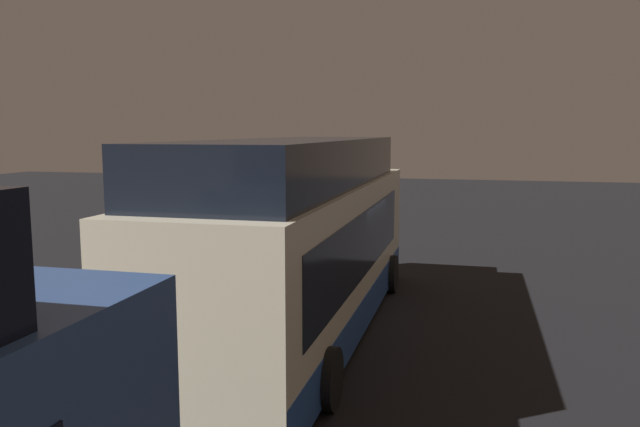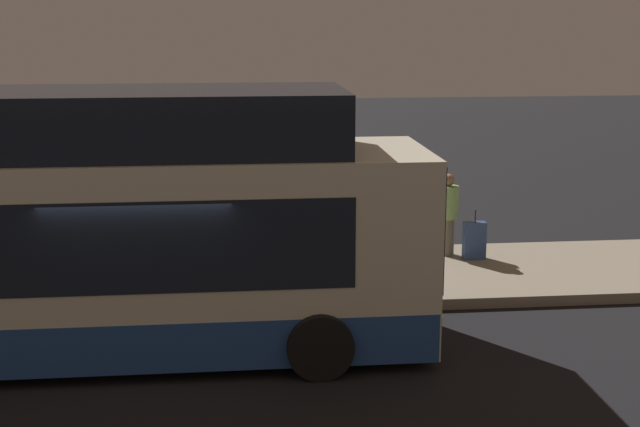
{
  "view_description": "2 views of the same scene",
  "coord_description": "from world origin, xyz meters",
  "px_view_note": "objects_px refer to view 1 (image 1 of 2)",
  "views": [
    {
      "loc": [
        -12.89,
        -3.04,
        4.04
      ],
      "look_at": [
        2.62,
        0.84,
        1.91
      ],
      "focal_mm": 35.0,
      "sensor_mm": 36.0,
      "label": 1
    },
    {
      "loc": [
        1.21,
        -12.48,
        4.93
      ],
      "look_at": [
        2.62,
        0.84,
        1.91
      ],
      "focal_mm": 50.0,
      "sensor_mm": 36.0,
      "label": 2
    }
  ],
  "objects_px": {
    "bus_lead": "(302,248)",
    "suitcase": "(250,238)",
    "passenger_boarding": "(171,255)",
    "passenger_waiting": "(164,265)",
    "passenger_with_bags": "(234,224)",
    "sign_post": "(143,285)"
  },
  "relations": [
    {
      "from": "passenger_boarding",
      "to": "suitcase",
      "type": "relative_size",
      "value": 1.65
    },
    {
      "from": "passenger_boarding",
      "to": "passenger_waiting",
      "type": "height_order",
      "value": "passenger_boarding"
    },
    {
      "from": "bus_lead",
      "to": "passenger_with_bags",
      "type": "relative_size",
      "value": 6.53
    },
    {
      "from": "suitcase",
      "to": "sign_post",
      "type": "relative_size",
      "value": 0.44
    },
    {
      "from": "passenger_waiting",
      "to": "passenger_with_bags",
      "type": "bearing_deg",
      "value": 61.09
    },
    {
      "from": "bus_lead",
      "to": "suitcase",
      "type": "relative_size",
      "value": 10.94
    },
    {
      "from": "passenger_boarding",
      "to": "sign_post",
      "type": "height_order",
      "value": "sign_post"
    },
    {
      "from": "bus_lead",
      "to": "sign_post",
      "type": "distance_m",
      "value": 3.46
    },
    {
      "from": "passenger_waiting",
      "to": "passenger_with_bags",
      "type": "height_order",
      "value": "passenger_with_bags"
    },
    {
      "from": "bus_lead",
      "to": "passenger_with_bags",
      "type": "xyz_separation_m",
      "value": [
        6.82,
        4.17,
        -0.67
      ]
    },
    {
      "from": "bus_lead",
      "to": "passenger_boarding",
      "type": "distance_m",
      "value": 4.29
    },
    {
      "from": "bus_lead",
      "to": "passenger_boarding",
      "type": "relative_size",
      "value": 6.61
    },
    {
      "from": "passenger_waiting",
      "to": "suitcase",
      "type": "height_order",
      "value": "passenger_waiting"
    },
    {
      "from": "bus_lead",
      "to": "sign_post",
      "type": "relative_size",
      "value": 4.85
    },
    {
      "from": "suitcase",
      "to": "passenger_with_bags",
      "type": "bearing_deg",
      "value": 142.89
    },
    {
      "from": "passenger_waiting",
      "to": "sign_post",
      "type": "xyz_separation_m",
      "value": [
        -3.76,
        -1.67,
        0.57
      ]
    },
    {
      "from": "bus_lead",
      "to": "passenger_waiting",
      "type": "xyz_separation_m",
      "value": [
        0.79,
        3.43,
        -0.68
      ]
    },
    {
      "from": "bus_lead",
      "to": "suitcase",
      "type": "bearing_deg",
      "value": 27.66
    },
    {
      "from": "sign_post",
      "to": "passenger_with_bags",
      "type": "bearing_deg",
      "value": 13.83
    },
    {
      "from": "passenger_waiting",
      "to": "sign_post",
      "type": "bearing_deg",
      "value": -101.93
    },
    {
      "from": "passenger_with_bags",
      "to": "sign_post",
      "type": "relative_size",
      "value": 0.74
    },
    {
      "from": "bus_lead",
      "to": "suitcase",
      "type": "distance_m",
      "value": 8.31
    }
  ]
}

